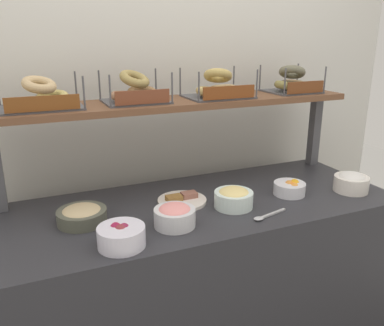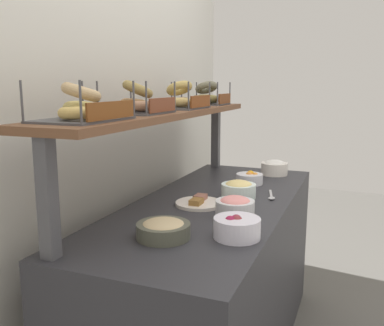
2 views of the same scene
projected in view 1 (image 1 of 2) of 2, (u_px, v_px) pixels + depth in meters
name	position (u px, v px, depth m)	size (l,w,h in m)	color
back_wall	(161.00, 107.00, 2.20)	(2.99, 0.06, 2.40)	silver
deli_counter	(202.00, 283.00, 1.96)	(1.79, 0.70, 0.85)	#2D2D33
shelf_riser_right	(314.00, 131.00, 2.32)	(0.05, 0.05, 0.40)	#4C4C51
upper_shelf	(180.00, 103.00, 1.94)	(1.75, 0.32, 0.03)	brown
bowl_beet_salad	(121.00, 236.00, 1.45)	(0.17, 0.17, 0.09)	white
bowl_lox_spread	(175.00, 215.00, 1.60)	(0.17, 0.17, 0.09)	silver
bowl_fruit_salad	(290.00, 188.00, 1.92)	(0.15, 0.15, 0.07)	white
bowl_cream_cheese	(351.00, 182.00, 1.95)	(0.16, 0.16, 0.10)	white
bowl_egg_salad	(234.00, 198.00, 1.77)	(0.17, 0.17, 0.09)	white
bowl_hummus	(82.00, 215.00, 1.63)	(0.20, 0.20, 0.07)	#525445
serving_plate_white	(182.00, 200.00, 1.83)	(0.22, 0.22, 0.04)	white
serving_spoon_near_plate	(265.00, 216.00, 1.68)	(0.18, 0.06, 0.01)	#B7B7BC
bagel_basket_plain	(40.00, 98.00, 1.69)	(0.34, 0.26, 0.14)	#4C4C51
bagel_basket_everything	(135.00, 92.00, 1.84)	(0.29, 0.24, 0.15)	#4C4C51
bagel_basket_sesame	(218.00, 88.00, 1.98)	(0.32, 0.26, 0.15)	#4C4C51
bagel_basket_poppy	(291.00, 83.00, 2.16)	(0.26, 0.24, 0.15)	#4C4C51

